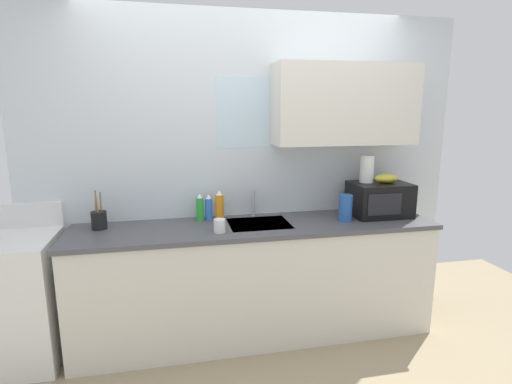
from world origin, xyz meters
The scene contains 13 objects.
kitchen_wall_assembly centered at (0.15, 0.31, 1.36)m, with size 3.52×0.42×2.50m.
counter_unit centered at (0.00, 0.00, 0.46)m, with size 2.75×0.63×0.90m.
sink_faucet centered at (0.03, 0.24, 1.01)m, with size 0.03×0.03×0.22m, color #B2B5BA.
stove_range centered at (-1.72, 0.00, 0.46)m, with size 0.60×0.60×1.08m.
microwave centered at (1.04, 0.05, 1.04)m, with size 0.46×0.35×0.27m.
banana_bunch centered at (1.09, 0.05, 1.20)m, with size 0.20×0.11×0.07m, color gold.
paper_towel_roll centered at (0.94, 0.10, 1.28)m, with size 0.11×0.11×0.22m, color white.
dish_soap_bottle_orange centered at (-0.25, 0.19, 1.01)m, with size 0.07×0.07×0.24m.
dish_soap_bottle_blue centered at (-0.34, 0.20, 1.00)m, with size 0.06×0.06×0.21m.
dish_soap_bottle_green centered at (-0.41, 0.19, 1.00)m, with size 0.06×0.06×0.22m.
cereal_canister centered at (0.70, -0.05, 1.00)m, with size 0.10×0.10×0.21m, color #2659A5.
mug_white centered at (-0.29, -0.14, 0.95)m, with size 0.08×0.08×0.10m, color white.
utensil_crock centered at (-1.14, 0.12, 0.97)m, with size 0.11×0.11×0.29m.
Camera 1 is at (-0.60, -2.86, 1.76)m, focal length 28.18 mm.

